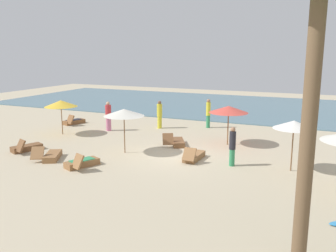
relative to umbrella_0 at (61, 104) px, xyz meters
name	(u,v)px	position (x,y,z in m)	size (l,w,h in m)	color
ground_plane	(179,156)	(8.33, -1.53, -1.90)	(60.00, 60.00, 0.00)	#BCAD8E
ocean_water	(249,107)	(8.33, 15.47, -1.87)	(48.00, 16.00, 0.06)	slate
umbrella_0	(61,104)	(0.00, 0.00, 0.00)	(1.97, 1.97, 2.10)	brown
umbrella_1	(294,125)	(13.54, -1.60, 0.11)	(1.73, 1.73, 2.18)	brown
umbrella_3	(229,109)	(9.93, 1.62, 0.05)	(2.11, 2.11, 2.14)	brown
umbrella_4	(124,113)	(5.62, -2.04, 0.15)	(2.01, 2.01, 2.23)	brown
lounger_0	(51,156)	(3.00, -4.43, -1.73)	(1.32, 1.77, 0.68)	olive
lounger_1	(74,122)	(-1.37, 2.81, -1.72)	(1.07, 1.73, 0.75)	brown
lounger_2	(82,163)	(5.03, -4.77, -1.72)	(1.19, 1.73, 0.75)	olive
lounger_3	(26,148)	(0.83, -3.81, -1.73)	(1.16, 1.74, 0.74)	brown
lounger_4	(194,156)	(9.19, -1.79, -1.73)	(0.64, 1.68, 0.71)	olive
lounger_5	(177,142)	(7.45, 0.39, -1.73)	(1.29, 1.73, 0.73)	brown
person_0	(160,114)	(4.72, 4.00, -0.97)	(0.38, 0.38, 1.83)	yellow
person_1	(108,116)	(2.04, 2.02, -0.96)	(0.44, 0.44, 1.87)	#D17299
person_2	(208,113)	(7.60, 5.44, -0.90)	(0.39, 0.39, 1.93)	#338C59
person_3	(232,146)	(11.06, -1.95, -0.99)	(0.40, 0.40, 1.77)	#338C59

